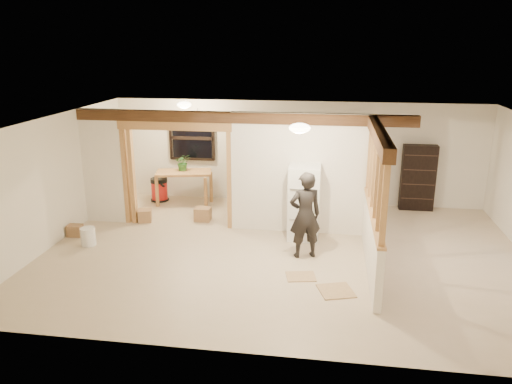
% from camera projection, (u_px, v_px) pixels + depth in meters
% --- Properties ---
extents(floor, '(9.00, 6.50, 0.01)m').
position_uv_depth(floor, '(282.00, 253.00, 9.48)').
color(floor, '#BEA88D').
rests_on(floor, ground).
extents(ceiling, '(9.00, 6.50, 0.01)m').
position_uv_depth(ceiling, '(284.00, 122.00, 8.76)').
color(ceiling, white).
extents(wall_back, '(9.00, 0.01, 2.50)m').
position_uv_depth(wall_back, '(296.00, 153.00, 12.20)').
color(wall_back, silver).
rests_on(wall_back, floor).
extents(wall_front, '(9.00, 0.01, 2.50)m').
position_uv_depth(wall_front, '(258.00, 265.00, 6.04)').
color(wall_front, silver).
rests_on(wall_front, floor).
extents(wall_left, '(0.01, 6.50, 2.50)m').
position_uv_depth(wall_left, '(55.00, 180.00, 9.76)').
color(wall_left, silver).
rests_on(wall_left, floor).
extents(partition_left_stub, '(0.90, 0.12, 2.50)m').
position_uv_depth(partition_left_stub, '(103.00, 167.00, 10.83)').
color(partition_left_stub, white).
rests_on(partition_left_stub, floor).
extents(partition_center, '(2.80, 0.12, 2.50)m').
position_uv_depth(partition_center, '(299.00, 174.00, 10.23)').
color(partition_center, white).
rests_on(partition_center, floor).
extents(doorway_frame, '(2.46, 0.14, 2.20)m').
position_uv_depth(doorway_frame, '(177.00, 176.00, 10.64)').
color(doorway_frame, '#B6854C').
rests_on(doorway_frame, floor).
extents(header_beam_back, '(7.00, 0.18, 0.22)m').
position_uv_depth(header_beam_back, '(241.00, 118.00, 10.07)').
color(header_beam_back, '#4E301A').
rests_on(header_beam_back, ceiling).
extents(header_beam_right, '(0.18, 3.30, 0.22)m').
position_uv_depth(header_beam_right, '(379.00, 135.00, 8.19)').
color(header_beam_right, '#4E301A').
rests_on(header_beam_right, ceiling).
extents(pony_wall, '(0.12, 3.20, 1.00)m').
position_uv_depth(pony_wall, '(371.00, 241.00, 8.73)').
color(pony_wall, white).
rests_on(pony_wall, floor).
extents(stud_partition, '(0.14, 3.20, 1.32)m').
position_uv_depth(stud_partition, '(376.00, 177.00, 8.39)').
color(stud_partition, '#B6854C').
rests_on(stud_partition, pony_wall).
extents(window_back, '(1.12, 0.10, 1.10)m').
position_uv_depth(window_back, '(192.00, 138.00, 12.40)').
color(window_back, black).
rests_on(window_back, wall_back).
extents(ceiling_dome_main, '(0.36, 0.36, 0.16)m').
position_uv_depth(ceiling_dome_main, '(300.00, 128.00, 8.25)').
color(ceiling_dome_main, '#FFEABF').
rests_on(ceiling_dome_main, ceiling).
extents(ceiling_dome_util, '(0.32, 0.32, 0.14)m').
position_uv_depth(ceiling_dome_util, '(184.00, 105.00, 11.30)').
color(ceiling_dome_util, '#FFEABF').
rests_on(ceiling_dome_util, ceiling).
extents(hanging_bulb, '(0.07, 0.07, 0.07)m').
position_uv_depth(hanging_bulb, '(198.00, 123.00, 10.65)').
color(hanging_bulb, '#FFD88C').
rests_on(hanging_bulb, ceiling).
extents(refrigerator, '(0.62, 0.60, 1.51)m').
position_uv_depth(refrigerator, '(304.00, 203.00, 10.01)').
color(refrigerator, white).
rests_on(refrigerator, floor).
extents(woman, '(0.69, 0.57, 1.63)m').
position_uv_depth(woman, '(305.00, 215.00, 9.10)').
color(woman, black).
rests_on(woman, floor).
extents(work_table, '(1.43, 0.92, 0.83)m').
position_uv_depth(work_table, '(184.00, 188.00, 12.22)').
color(work_table, '#B6854C').
rests_on(work_table, floor).
extents(potted_plant, '(0.46, 0.44, 0.41)m').
position_uv_depth(potted_plant, '(183.00, 162.00, 12.13)').
color(potted_plant, '#38732F').
rests_on(potted_plant, work_table).
extents(shop_vac, '(0.53, 0.53, 0.59)m').
position_uv_depth(shop_vac, '(159.00, 189.00, 12.51)').
color(shop_vac, '#B01915').
rests_on(shop_vac, floor).
extents(bookshelf, '(0.78, 0.26, 1.56)m').
position_uv_depth(bookshelf, '(418.00, 178.00, 11.73)').
color(bookshelf, black).
rests_on(bookshelf, floor).
extents(bucket, '(0.37, 0.37, 0.36)m').
position_uv_depth(bucket, '(88.00, 237.00, 9.80)').
color(bucket, silver).
rests_on(bucket, floor).
extents(box_util_a, '(0.35, 0.30, 0.30)m').
position_uv_depth(box_util_a, '(203.00, 214.00, 11.16)').
color(box_util_a, '#926B47').
rests_on(box_util_a, floor).
extents(box_util_b, '(0.36, 0.36, 0.27)m').
position_uv_depth(box_util_b, '(145.00, 215.00, 11.12)').
color(box_util_b, '#926B47').
rests_on(box_util_b, floor).
extents(box_front, '(0.31, 0.26, 0.23)m').
position_uv_depth(box_front, '(75.00, 230.00, 10.29)').
color(box_front, '#926B47').
rests_on(box_front, floor).
extents(floor_panel_near, '(0.66, 0.66, 0.02)m').
position_uv_depth(floor_panel_near, '(336.00, 291.00, 8.02)').
color(floor_panel_near, tan).
rests_on(floor_panel_near, floor).
extents(floor_panel_far, '(0.56, 0.48, 0.02)m').
position_uv_depth(floor_panel_far, '(301.00, 276.00, 8.51)').
color(floor_panel_far, tan).
rests_on(floor_panel_far, floor).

